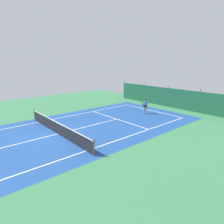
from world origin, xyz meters
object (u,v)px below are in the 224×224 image
at_px(tennis_player, 145,105).
at_px(tennis_ball_midcourt, 120,131).
at_px(tennis_ball_by_sideline, 119,119).
at_px(parked_car, 184,98).
at_px(tennis_net, 58,128).
at_px(tennis_ball_near_player, 77,117).

relative_size(tennis_player, tennis_ball_midcourt, 24.85).
bearing_deg(tennis_ball_midcourt, tennis_ball_by_sideline, 137.95).
xyz_separation_m(tennis_player, tennis_ball_by_sideline, (-0.10, -3.79, -0.93)).
height_order(tennis_player, parked_car, parked_car).
distance_m(tennis_net, tennis_player, 10.31).
xyz_separation_m(tennis_net, tennis_ball_by_sideline, (0.28, 6.50, -0.48)).
relative_size(tennis_net, parked_car, 2.36).
relative_size(tennis_ball_near_player, tennis_ball_by_sideline, 1.00).
relative_size(tennis_net, tennis_player, 6.17).
xyz_separation_m(tennis_ball_near_player, tennis_ball_midcourt, (5.88, 0.61, 0.00)).
relative_size(tennis_ball_near_player, tennis_ball_midcourt, 1.00).
height_order(tennis_player, tennis_ball_near_player, tennis_player).
bearing_deg(parked_car, tennis_player, 86.37).
distance_m(tennis_net, tennis_ball_midcourt, 5.10).
bearing_deg(tennis_net, tennis_ball_near_player, 130.41).
relative_size(tennis_ball_near_player, parked_car, 0.02).
xyz_separation_m(tennis_net, tennis_ball_midcourt, (2.78, 4.25, -0.48)).
bearing_deg(tennis_ball_by_sideline, tennis_ball_midcourt, -42.05).
bearing_deg(tennis_ball_near_player, tennis_player, 62.45).
height_order(tennis_ball_midcourt, tennis_ball_by_sideline, same).
xyz_separation_m(tennis_ball_midcourt, parked_car, (-2.29, 13.95, 0.81)).
bearing_deg(tennis_ball_by_sideline, parked_car, 88.96).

